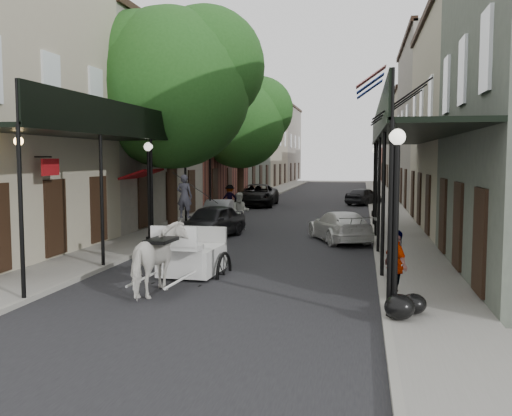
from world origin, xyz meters
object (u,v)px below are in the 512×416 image
at_px(pedestrian_walking, 240,211).
at_px(car_left_mid, 218,212).
at_px(car_right_far, 364,196).
at_px(lamppost_left, 149,192).
at_px(lamppost_right_near, 396,220).
at_px(tree_far, 246,119).
at_px(pedestrian_sidewalk_left, 230,198).
at_px(carriage, 197,234).
at_px(horse, 160,259).
at_px(tree_near, 181,82).
at_px(pedestrian_sidewalk_right, 396,265).
at_px(car_left_far, 257,195).
at_px(car_left_near, 211,222).
at_px(lamppost_right_far, 375,181).
at_px(car_right_near, 340,226).

distance_m(pedestrian_walking, car_left_mid, 2.69).
bearing_deg(car_right_far, lamppost_left, 94.87).
distance_m(lamppost_right_near, lamppost_left, 11.46).
distance_m(tree_far, pedestrian_sidewalk_left, 7.05).
xyz_separation_m(tree_far, carriage, (3.09, -22.12, -4.73)).
relative_size(lamppost_left, horse, 1.83).
height_order(tree_near, lamppost_right_near, tree_near).
bearing_deg(pedestrian_sidewalk_right, lamppost_left, 27.84).
xyz_separation_m(horse, pedestrian_sidewalk_right, (5.50, -0.12, 0.06)).
relative_size(car_left_mid, car_left_far, 0.67).
distance_m(pedestrian_walking, car_left_near, 2.92).
distance_m(horse, pedestrian_sidewalk_right, 5.50).
xyz_separation_m(tree_far, car_right_far, (7.80, 2.88, -5.22)).
bearing_deg(car_right_far, carriage, 104.17).
bearing_deg(lamppost_left, car_right_far, 70.04).
distance_m(lamppost_right_far, car_left_far, 10.31).
height_order(pedestrian_sidewalk_right, car_left_far, pedestrian_sidewalk_right).
height_order(pedestrian_sidewalk_right, car_left_mid, pedestrian_sidewalk_right).
relative_size(tree_far, carriage, 3.01).
distance_m(lamppost_left, car_left_near, 3.62).
bearing_deg(car_right_near, pedestrian_sidewalk_right, 78.84).
bearing_deg(lamppost_right_far, car_right_near, -99.46).
xyz_separation_m(tree_far, lamppost_left, (0.15, -18.18, -3.79)).
distance_m(lamppost_right_near, car_right_near, 11.20).
distance_m(pedestrian_walking, car_right_far, 16.19).
height_order(car_left_far, car_right_far, car_left_far).
xyz_separation_m(car_left_mid, car_right_far, (7.15, 13.06, 0.02)).
height_order(lamppost_right_far, pedestrian_walking, lamppost_right_far).
height_order(tree_far, lamppost_right_far, tree_far).
distance_m(horse, car_right_far, 28.09).
bearing_deg(tree_near, pedestrian_walking, 37.34).
bearing_deg(tree_near, car_left_mid, 81.12).
xyz_separation_m(car_left_far, car_right_near, (6.20, -15.73, -0.15)).
xyz_separation_m(pedestrian_walking, pedestrian_sidewalk_right, (6.20, -12.58, 0.06)).
bearing_deg(carriage, car_left_mid, 104.62).
bearing_deg(car_left_far, car_right_far, 15.92).
bearing_deg(pedestrian_sidewalk_right, tree_far, -4.40).
relative_size(pedestrian_sidewalk_left, pedestrian_sidewalk_right, 1.00).
distance_m(lamppost_left, car_left_mid, 8.15).
relative_size(lamppost_right_far, horse, 1.83).
distance_m(car_left_near, car_right_near, 5.20).
relative_size(pedestrian_walking, pedestrian_sidewalk_left, 1.07).
relative_size(horse, pedestrian_sidewalk_right, 1.27).
bearing_deg(lamppost_left, lamppost_right_far, 55.65).
xyz_separation_m(pedestrian_walking, pedestrian_sidewalk_left, (-2.20, 7.27, 0.06)).
relative_size(car_left_mid, car_right_far, 0.99).
relative_size(pedestrian_walking, car_left_mid, 0.47).
xyz_separation_m(lamppost_right_near, car_left_near, (-6.70, 11.00, -1.37)).
distance_m(pedestrian_sidewalk_left, pedestrian_sidewalk_right, 21.55).
xyz_separation_m(pedestrian_walking, car_left_mid, (-1.60, 2.15, -0.26)).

